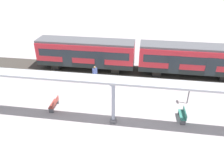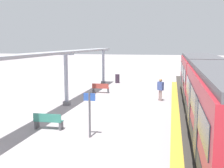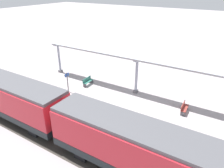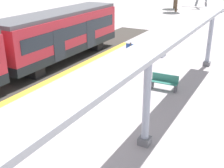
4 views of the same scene
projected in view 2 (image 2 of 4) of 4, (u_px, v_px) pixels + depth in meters
ground_plane at (118, 107)px, 19.17m from camera, size 176.00×176.00×0.00m
tactile_edge_strip at (175, 110)px, 18.35m from camera, size 0.52×27.94×0.01m
trackbed at (204, 112)px, 17.95m from camera, size 3.20×39.94×0.01m
train_near_carriage at (199, 76)px, 22.03m from camera, size 2.65×11.15×3.48m
canopy_pillar_nearest at (103, 67)px, 30.03m from camera, size 1.10×0.44×3.72m
canopy_pillar_second at (66, 79)px, 19.58m from camera, size 1.10×0.44×3.72m
canopy_beam at (65, 52)px, 19.28m from camera, size 1.20×22.47×0.16m
bench_near_end at (101, 88)px, 24.71m from camera, size 1.51×0.49×0.86m
bench_mid_platform at (48, 121)px, 14.23m from camera, size 1.51×0.49×0.86m
trash_bin at (117, 79)px, 30.90m from camera, size 0.48×0.48×0.97m
platform_info_sign at (90, 110)px, 12.89m from camera, size 0.56×0.10×2.20m
passenger_waiting_near_edge at (160, 87)px, 21.15m from camera, size 0.52×0.50×1.73m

